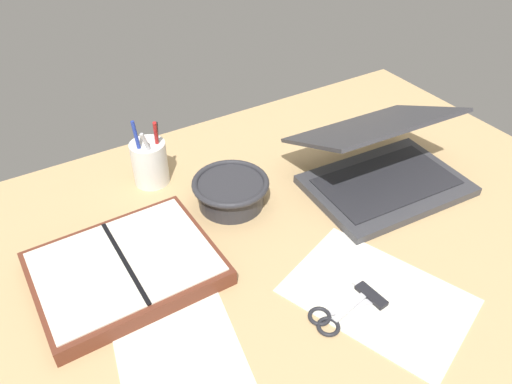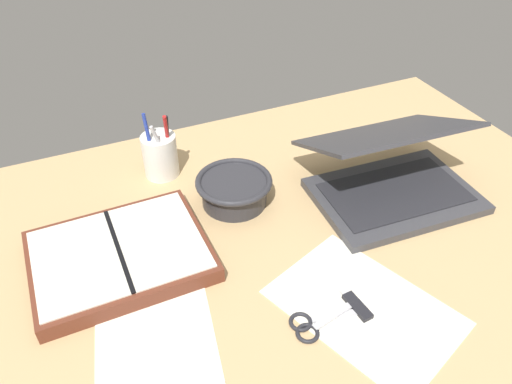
{
  "view_description": "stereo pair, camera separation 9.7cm",
  "coord_description": "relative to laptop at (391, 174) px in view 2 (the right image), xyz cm",
  "views": [
    {
      "loc": [
        -41.42,
        -55.5,
        69.06
      ],
      "look_at": [
        -1.84,
        9.6,
        9.0
      ],
      "focal_mm": 35.0,
      "sensor_mm": 36.0,
      "label": 1
    },
    {
      "loc": [
        -32.83,
        -60.0,
        69.06
      ],
      "look_at": [
        -1.84,
        9.6,
        9.0
      ],
      "focal_mm": 35.0,
      "sensor_mm": 36.0,
      "label": 2
    }
  ],
  "objects": [
    {
      "name": "laptop",
      "position": [
        0.0,
        0.0,
        0.0
      ],
      "size": [
        34.65,
        30.79,
        17.36
      ],
      "rotation": [
        0.0,
        0.0,
        -0.06
      ],
      "color": "#38383D",
      "rests_on": "desk_top"
    },
    {
      "name": "bowl",
      "position": [
        -31.52,
        10.61,
        -1.57
      ],
      "size": [
        15.97,
        15.97,
        6.09
      ],
      "color": "#2D2D33",
      "rests_on": "desk_top"
    },
    {
      "name": "planner",
      "position": [
        -57.18,
        2.85,
        -3.28
      ],
      "size": [
        31.58,
        25.24,
        3.56
      ],
      "rotation": [
        0.0,
        0.0,
        0.01
      ],
      "color": "brown",
      "rests_on": "desk_top"
    },
    {
      "name": "paper_sheet_front",
      "position": [
        -22.15,
        -24.27,
        -4.88
      ],
      "size": [
        29.57,
        34.97,
        0.16
      ],
      "primitive_type": "cube",
      "rotation": [
        0.0,
        0.0,
        0.36
      ],
      "color": "silver",
      "rests_on": "desk_top"
    },
    {
      "name": "scissors",
      "position": [
        -32.15,
        -23.89,
        -4.63
      ],
      "size": [
        11.97,
        6.27,
        0.8
      ],
      "rotation": [
        0.0,
        0.0,
        -0.0
      ],
      "color": "#B7B7BC",
      "rests_on": "desk_top"
    },
    {
      "name": "paper_sheet_beside_planner",
      "position": [
        -55.19,
        -12.42,
        -4.88
      ],
      "size": [
        23.29,
        31.53,
        0.16
      ],
      "primitive_type": "cube",
      "rotation": [
        0.0,
        0.0,
        -0.18
      ],
      "color": "silver",
      "rests_on": "desk_top"
    },
    {
      "name": "usb_drive",
      "position": [
        -23.39,
        -23.69,
        -4.46
      ],
      "size": [
        2.57,
        7.32,
        1.0
      ],
      "rotation": [
        0.0,
        0.0,
        0.1
      ],
      "color": "black",
      "rests_on": "desk_top"
    },
    {
      "name": "desk_top",
      "position": [
        -27.77,
        -5.9,
        -5.96
      ],
      "size": [
        140.0,
        100.0,
        2.0
      ],
      "primitive_type": "cube",
      "color": "tan",
      "rests_on": "ground"
    },
    {
      "name": "pen_cup",
      "position": [
        -42.63,
        26.65,
        0.16
      ],
      "size": [
        7.68,
        7.68,
        16.06
      ],
      "color": "white",
      "rests_on": "desk_top"
    }
  ]
}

